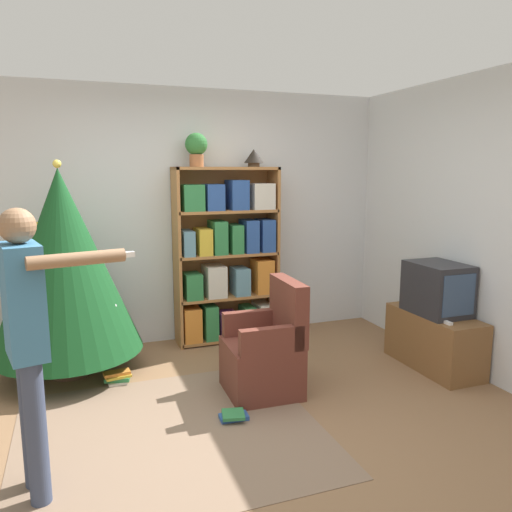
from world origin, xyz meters
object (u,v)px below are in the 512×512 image
(standing_person, at_px, (28,331))
(table_lamp, at_px, (254,157))
(armchair, at_px, (266,354))
(television, at_px, (437,289))
(christmas_tree, at_px, (63,262))
(potted_plant, at_px, (196,147))
(bookshelf, at_px, (227,259))

(standing_person, xyz_separation_m, table_lamp, (2.03, 2.12, 0.97))
(armchair, bearing_deg, standing_person, -63.28)
(television, distance_m, armchair, 1.67)
(christmas_tree, distance_m, potted_plant, 1.67)
(potted_plant, bearing_deg, armchair, -80.55)
(armchair, relative_size, potted_plant, 2.80)
(table_lamp, bearing_deg, standing_person, -133.87)
(potted_plant, height_order, table_lamp, potted_plant)
(bookshelf, bearing_deg, christmas_tree, -165.76)
(television, height_order, table_lamp, table_lamp)
(christmas_tree, distance_m, standing_person, 1.71)
(bookshelf, relative_size, television, 3.36)
(bookshelf, bearing_deg, standing_person, -129.54)
(armchair, bearing_deg, bookshelf, 178.07)
(table_lamp, bearing_deg, potted_plant, 180.00)
(bookshelf, xyz_separation_m, television, (1.54, -1.38, -0.13))
(television, xyz_separation_m, armchair, (-1.62, 0.05, -0.42))
(television, relative_size, potted_plant, 1.64)
(christmas_tree, relative_size, standing_person, 1.17)
(standing_person, bearing_deg, table_lamp, 123.57)
(television, relative_size, table_lamp, 2.70)
(television, xyz_separation_m, standing_person, (-3.28, -0.73, 0.20))
(armchair, xyz_separation_m, table_lamp, (0.38, 1.34, 1.59))
(standing_person, height_order, potted_plant, potted_plant)
(bookshelf, relative_size, potted_plant, 5.51)
(bookshelf, bearing_deg, table_lamp, 1.71)
(television, bearing_deg, bookshelf, 138.14)
(bookshelf, bearing_deg, television, -41.86)
(television, bearing_deg, armchair, 178.30)
(christmas_tree, bearing_deg, standing_person, -95.29)
(television, relative_size, armchair, 0.59)
(bookshelf, distance_m, potted_plant, 1.18)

